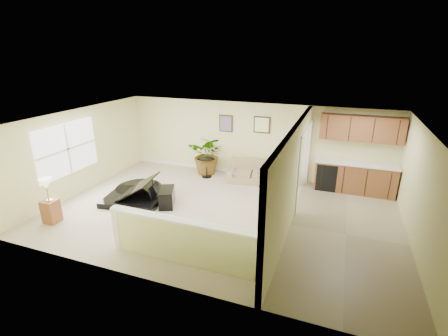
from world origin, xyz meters
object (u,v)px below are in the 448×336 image
(piano_bench, at_px, (167,197))
(loveseat, at_px, (253,171))
(accent_table, at_px, (207,165))
(lamp_stand, at_px, (50,204))
(piano, at_px, (135,178))
(palm_plant, at_px, (208,155))
(small_plant, at_px, (291,180))

(piano_bench, height_order, loveseat, loveseat)
(accent_table, relative_size, lamp_stand, 0.57)
(piano, xyz_separation_m, palm_plant, (1.15, 2.62, 0.05))
(piano, height_order, lamp_stand, piano)
(accent_table, bearing_deg, palm_plant, 104.14)
(piano_bench, bearing_deg, palm_plant, 88.13)
(loveseat, xyz_separation_m, palm_plant, (-1.64, 0.11, 0.35))
(small_plant, distance_m, lamp_stand, 6.85)
(loveseat, bearing_deg, piano_bench, -131.46)
(palm_plant, height_order, small_plant, palm_plant)
(accent_table, bearing_deg, piano_bench, -94.20)
(accent_table, relative_size, palm_plant, 0.48)
(palm_plant, xyz_separation_m, lamp_stand, (-2.34, -4.54, -0.19))
(accent_table, bearing_deg, loveseat, 8.58)
(accent_table, distance_m, lamp_stand, 4.85)
(loveseat, xyz_separation_m, accent_table, (-1.55, -0.23, 0.10))
(piano, height_order, accent_table, piano)
(piano, distance_m, accent_table, 2.60)
(piano_bench, height_order, small_plant, piano_bench)
(palm_plant, bearing_deg, lamp_stand, -117.30)
(piano_bench, xyz_separation_m, small_plant, (3.01, 2.55, -0.04))
(accent_table, height_order, small_plant, accent_table)
(lamp_stand, bearing_deg, palm_plant, 62.70)
(palm_plant, height_order, lamp_stand, palm_plant)
(piano, bearing_deg, piano_bench, -14.49)
(piano, height_order, loveseat, piano)
(piano_bench, distance_m, small_plant, 3.95)
(palm_plant, distance_m, lamp_stand, 5.11)
(palm_plant, bearing_deg, loveseat, -3.68)
(piano_bench, bearing_deg, piano, 174.99)
(accent_table, distance_m, small_plant, 2.85)
(piano_bench, bearing_deg, small_plant, 40.30)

